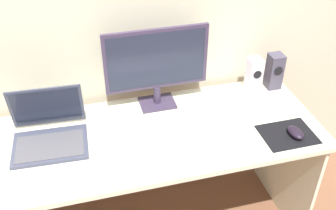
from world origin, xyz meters
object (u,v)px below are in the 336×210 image
at_px(speaker_near_monitor, 254,75).
at_px(laptop, 49,132).
at_px(mouse, 296,132).
at_px(keyboard_external, 169,155).
at_px(speaker_right, 274,71).
at_px(monitor, 157,64).

bearing_deg(speaker_near_monitor, laptop, -171.84).
bearing_deg(mouse, keyboard_external, 174.46).
relative_size(speaker_right, keyboard_external, 0.46).
xyz_separation_m(monitor, speaker_near_monitor, (0.53, -0.00, -0.14)).
height_order(laptop, keyboard_external, laptop).
bearing_deg(laptop, monitor, 16.13).
bearing_deg(laptop, speaker_near_monitor, 8.16).
distance_m(monitor, speaker_right, 0.66).
bearing_deg(monitor, speaker_right, -0.29).
xyz_separation_m(speaker_near_monitor, mouse, (0.03, -0.41, -0.07)).
bearing_deg(keyboard_external, monitor, 83.50).
distance_m(speaker_near_monitor, keyboard_external, 0.70).
xyz_separation_m(speaker_near_monitor, laptop, (-1.07, -0.15, -0.05)).
height_order(speaker_near_monitor, laptop, laptop).
xyz_separation_m(speaker_right, speaker_near_monitor, (-0.12, 0.00, -0.00)).
distance_m(monitor, mouse, 0.73).
height_order(monitor, speaker_right, monitor).
relative_size(speaker_right, speaker_near_monitor, 1.04).
relative_size(monitor, speaker_right, 2.60).
relative_size(monitor, laptop, 1.49).
relative_size(speaker_near_monitor, mouse, 1.90).
distance_m(keyboard_external, mouse, 0.60).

